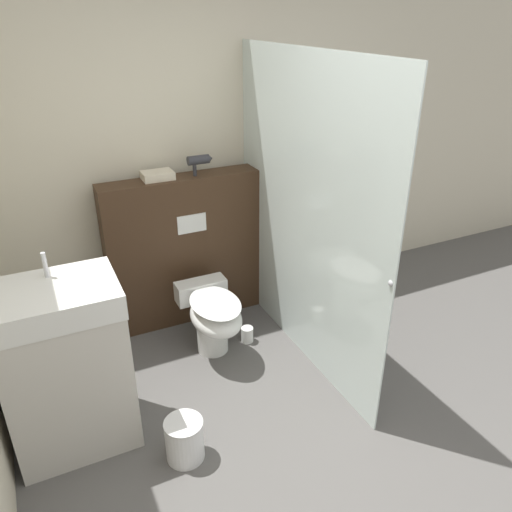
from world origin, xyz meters
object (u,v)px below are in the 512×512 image
object	(u,v)px
waste_bin	(185,440)
toilet	(213,316)
hair_drier	(199,161)
sink_vanity	(67,368)

from	to	relation	value
waste_bin	toilet	bearing A→B (deg)	59.10
toilet	hair_drier	distance (m)	1.12
toilet	sink_vanity	xyz separation A→B (m)	(-1.01, -0.42, 0.20)
sink_vanity	waste_bin	xyz separation A→B (m)	(0.51, -0.41, -0.38)
toilet	hair_drier	size ratio (longest dim) A/B	3.27
toilet	waste_bin	bearing A→B (deg)	-120.90
waste_bin	sink_vanity	bearing A→B (deg)	141.16
toilet	sink_vanity	size ratio (longest dim) A/B	0.54
toilet	waste_bin	size ratio (longest dim) A/B	2.43
toilet	hair_drier	world-z (taller)	hair_drier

